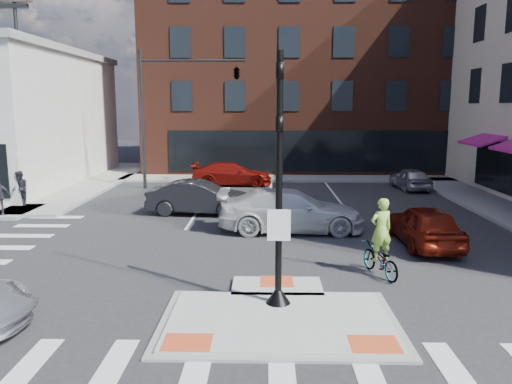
{
  "coord_description": "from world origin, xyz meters",
  "views": [
    {
      "loc": [
        -0.31,
        -11.15,
        4.88
      ],
      "look_at": [
        -0.64,
        5.4,
        2.0
      ],
      "focal_mm": 35.0,
      "sensor_mm": 36.0,
      "label": 1
    }
  ],
  "objects_px": {
    "bg_car_silver": "(410,178)",
    "bg_car_red": "(232,174)",
    "white_pickup": "(291,210)",
    "red_sedan": "(425,225)",
    "cyclist": "(380,250)",
    "bg_car_dark": "(199,198)",
    "pedestrian_a": "(20,188)"
  },
  "relations": [
    {
      "from": "bg_car_silver",
      "to": "bg_car_red",
      "type": "height_order",
      "value": "bg_car_red"
    },
    {
      "from": "white_pickup",
      "to": "bg_car_silver",
      "type": "distance_m",
      "value": 12.54
    },
    {
      "from": "white_pickup",
      "to": "red_sedan",
      "type": "bearing_deg",
      "value": -113.48
    },
    {
      "from": "cyclist",
      "to": "red_sedan",
      "type": "bearing_deg",
      "value": -143.95
    },
    {
      "from": "white_pickup",
      "to": "bg_car_dark",
      "type": "relative_size",
      "value": 1.22
    },
    {
      "from": "red_sedan",
      "to": "cyclist",
      "type": "height_order",
      "value": "cyclist"
    },
    {
      "from": "red_sedan",
      "to": "white_pickup",
      "type": "xyz_separation_m",
      "value": [
        -4.6,
        1.98,
        0.09
      ]
    },
    {
      "from": "white_pickup",
      "to": "bg_car_silver",
      "type": "bearing_deg",
      "value": -36.97
    },
    {
      "from": "cyclist",
      "to": "pedestrian_a",
      "type": "height_order",
      "value": "cyclist"
    },
    {
      "from": "bg_car_red",
      "to": "cyclist",
      "type": "xyz_separation_m",
      "value": [
        5.42,
        -16.53,
        0.06
      ]
    },
    {
      "from": "bg_car_silver",
      "to": "pedestrian_a",
      "type": "distance_m",
      "value": 21.06
    },
    {
      "from": "bg_car_dark",
      "to": "pedestrian_a",
      "type": "xyz_separation_m",
      "value": [
        -8.66,
        1.0,
        0.23
      ]
    },
    {
      "from": "red_sedan",
      "to": "bg_car_red",
      "type": "height_order",
      "value": "red_sedan"
    },
    {
      "from": "white_pickup",
      "to": "bg_car_dark",
      "type": "distance_m",
      "value": 5.02
    },
    {
      "from": "cyclist",
      "to": "pedestrian_a",
      "type": "xyz_separation_m",
      "value": [
        -15.0,
        9.2,
        0.22
      ]
    },
    {
      "from": "bg_car_red",
      "to": "bg_car_silver",
      "type": "bearing_deg",
      "value": -98.96
    },
    {
      "from": "white_pickup",
      "to": "bg_car_red",
      "type": "relative_size",
      "value": 1.16
    },
    {
      "from": "bg_car_silver",
      "to": "bg_car_red",
      "type": "distance_m",
      "value": 10.68
    },
    {
      "from": "bg_car_dark",
      "to": "bg_car_red",
      "type": "bearing_deg",
      "value": -1.02
    },
    {
      "from": "red_sedan",
      "to": "cyclist",
      "type": "relative_size",
      "value": 1.87
    },
    {
      "from": "bg_car_silver",
      "to": "white_pickup",
      "type": "bearing_deg",
      "value": 48.16
    },
    {
      "from": "white_pickup",
      "to": "bg_car_silver",
      "type": "xyz_separation_m",
      "value": [
        7.5,
        10.05,
        -0.18
      ]
    },
    {
      "from": "bg_car_red",
      "to": "cyclist",
      "type": "distance_m",
      "value": 17.4
    },
    {
      "from": "bg_car_dark",
      "to": "bg_car_silver",
      "type": "height_order",
      "value": "bg_car_dark"
    },
    {
      "from": "red_sedan",
      "to": "bg_car_silver",
      "type": "xyz_separation_m",
      "value": [
        2.9,
        12.02,
        -0.09
      ]
    },
    {
      "from": "red_sedan",
      "to": "bg_car_dark",
      "type": "bearing_deg",
      "value": -31.29
    },
    {
      "from": "bg_car_dark",
      "to": "bg_car_silver",
      "type": "distance_m",
      "value": 13.48
    },
    {
      "from": "red_sedan",
      "to": "bg_car_red",
      "type": "bearing_deg",
      "value": -61.14
    },
    {
      "from": "bg_car_red",
      "to": "bg_car_dark",
      "type": "bearing_deg",
      "value": 171.83
    },
    {
      "from": "bg_car_silver",
      "to": "pedestrian_a",
      "type": "height_order",
      "value": "pedestrian_a"
    },
    {
      "from": "cyclist",
      "to": "bg_car_red",
      "type": "bearing_deg",
      "value": -90.36
    },
    {
      "from": "pedestrian_a",
      "to": "bg_car_silver",
      "type": "bearing_deg",
      "value": 51.78
    }
  ]
}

